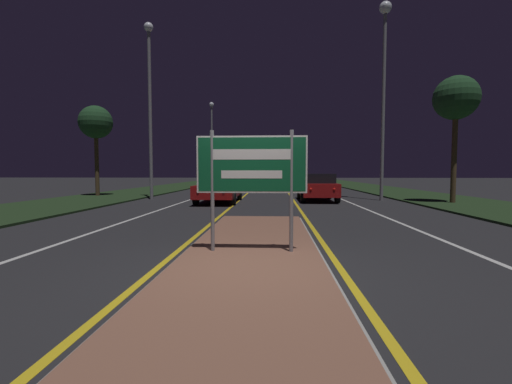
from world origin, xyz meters
The scene contains 21 objects.
ground_plane centered at (0.00, 0.00, 0.00)m, with size 160.00×160.00×0.00m, color #232326.
median_island centered at (0.00, 0.80, 0.04)m, with size 2.55×9.87×0.10m.
verge_left centered at (-9.50, 20.00, 0.04)m, with size 5.00×100.00×0.08m.
verge_right centered at (9.50, 20.00, 0.04)m, with size 5.00×100.00×0.08m.
centre_line_yellow_left centered at (-1.46, 25.00, 0.00)m, with size 0.12×70.00×0.01m.
centre_line_yellow_right centered at (1.46, 25.00, 0.00)m, with size 0.12×70.00×0.01m.
lane_line_white_left centered at (-4.20, 25.00, 0.00)m, with size 0.12×70.00×0.01m.
lane_line_white_right centered at (4.20, 25.00, 0.00)m, with size 0.12×70.00×0.01m.
edge_line_white_left centered at (-7.20, 25.00, 0.00)m, with size 0.10×70.00×0.01m.
edge_line_white_right centered at (7.20, 25.00, 0.00)m, with size 0.10×70.00×0.01m.
highway_sign centered at (0.00, 0.80, 1.60)m, with size 1.99×0.07×2.19m.
streetlight_left_near centered at (-6.39, 13.29, 5.99)m, with size 0.50×0.50×9.59m.
streetlight_left_far centered at (-6.39, 32.01, 5.67)m, with size 0.49×0.49×9.08m.
streetlight_right_near centered at (6.18, 13.31, 7.21)m, with size 0.63×0.63×10.40m.
car_receding_0 centered at (2.69, 12.83, 0.75)m, with size 1.90×4.10×1.44m.
car_receding_1 centered at (2.61, 24.53, 0.71)m, with size 1.99×4.62×1.31m.
car_receding_2 centered at (2.38, 35.43, 0.75)m, with size 2.03×4.30×1.41m.
car_receding_3 centered at (2.61, 48.27, 0.73)m, with size 1.92×4.48×1.39m.
car_approaching_0 centered at (-2.33, 11.77, 0.71)m, with size 1.96×4.77×1.32m.
roadside_palm_left centered at (-10.39, 15.02, 4.47)m, with size 1.97×1.97×5.44m.
roadside_palm_right centered at (8.88, 11.28, 4.90)m, with size 2.02×2.02×5.92m.
Camera 1 is at (0.40, -5.35, 1.55)m, focal length 24.00 mm.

